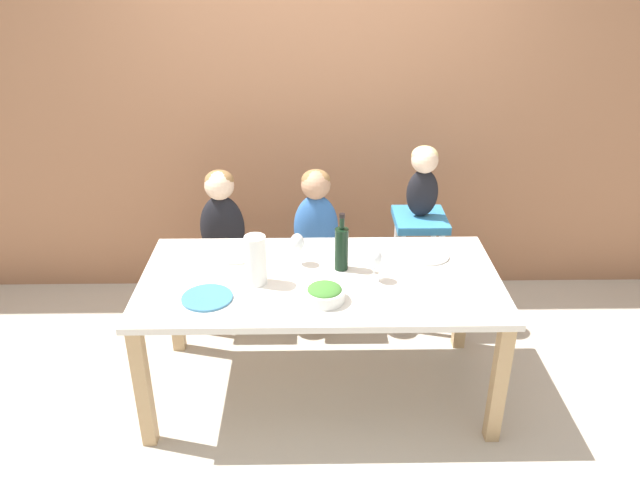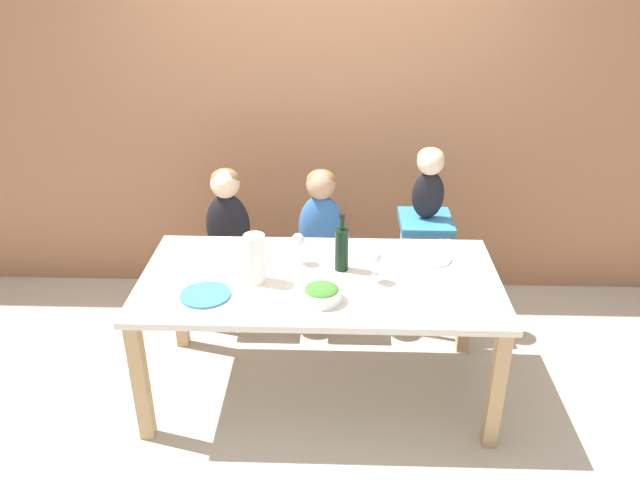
% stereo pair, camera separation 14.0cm
% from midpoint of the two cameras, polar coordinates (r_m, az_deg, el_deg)
% --- Properties ---
extents(ground_plane, '(14.00, 14.00, 0.00)m').
position_cam_midpoint_polar(ground_plane, '(3.66, -1.11, -13.39)').
color(ground_plane, '#BCB2A3').
extents(wall_back, '(10.00, 0.06, 2.70)m').
position_cam_midpoint_polar(wall_back, '(4.16, -1.25, 12.63)').
color(wall_back, '#9E6B4C').
rests_on(wall_back, ground_plane).
extents(dining_table, '(1.86, 0.92, 0.73)m').
position_cam_midpoint_polar(dining_table, '(3.28, -1.20, -4.70)').
color(dining_table, silver).
rests_on(dining_table, ground_plane).
extents(chair_far_left, '(0.38, 0.42, 0.47)m').
position_cam_midpoint_polar(chair_far_left, '(4.06, -9.59, -2.68)').
color(chair_far_left, silver).
rests_on(chair_far_left, ground_plane).
extents(chair_far_center, '(0.38, 0.42, 0.47)m').
position_cam_midpoint_polar(chair_far_center, '(4.01, -1.36, -2.65)').
color(chair_far_center, silver).
rests_on(chair_far_center, ground_plane).
extents(chair_right_highchair, '(0.32, 0.35, 0.76)m').
position_cam_midpoint_polar(chair_right_highchair, '(3.97, 7.99, -0.12)').
color(chair_right_highchair, silver).
rests_on(chair_right_highchair, ground_plane).
extents(person_child_left, '(0.28, 0.19, 0.59)m').
position_cam_midpoint_polar(person_child_left, '(3.88, -10.03, 2.46)').
color(person_child_left, black).
rests_on(person_child_left, chair_far_left).
extents(person_child_center, '(0.28, 0.19, 0.59)m').
position_cam_midpoint_polar(person_child_center, '(3.83, -1.42, 2.55)').
color(person_child_center, '#3366B2').
rests_on(person_child_center, chair_far_center).
extents(person_baby_right, '(0.19, 0.17, 0.45)m').
position_cam_midpoint_polar(person_baby_right, '(3.79, 8.41, 5.93)').
color(person_baby_right, black).
rests_on(person_baby_right, chair_right_highchair).
extents(wine_bottle, '(0.07, 0.07, 0.32)m').
position_cam_midpoint_polar(wine_bottle, '(3.25, 0.75, -0.70)').
color(wine_bottle, black).
rests_on(wine_bottle, dining_table).
extents(paper_towel_roll, '(0.11, 0.11, 0.26)m').
position_cam_midpoint_polar(paper_towel_roll, '(3.15, -7.16, -1.85)').
color(paper_towel_roll, white).
rests_on(paper_towel_roll, dining_table).
extents(wine_glass_near, '(0.08, 0.08, 0.18)m').
position_cam_midpoint_polar(wine_glass_near, '(3.16, 3.77, -1.75)').
color(wine_glass_near, white).
rests_on(wine_glass_near, dining_table).
extents(wine_glass_far, '(0.08, 0.08, 0.18)m').
position_cam_midpoint_polar(wine_glass_far, '(3.31, -3.31, -0.30)').
color(wine_glass_far, white).
rests_on(wine_glass_far, dining_table).
extents(salad_bowl_large, '(0.20, 0.20, 0.08)m').
position_cam_midpoint_polar(salad_bowl_large, '(3.02, -0.91, -4.90)').
color(salad_bowl_large, white).
rests_on(salad_bowl_large, dining_table).
extents(dinner_plate_front_left, '(0.25, 0.25, 0.01)m').
position_cam_midpoint_polar(dinner_plate_front_left, '(3.11, -11.55, -5.21)').
color(dinner_plate_front_left, teal).
rests_on(dinner_plate_front_left, dining_table).
extents(dinner_plate_back_left, '(0.25, 0.25, 0.01)m').
position_cam_midpoint_polar(dinner_plate_back_left, '(3.49, -8.65, -1.27)').
color(dinner_plate_back_left, silver).
rests_on(dinner_plate_back_left, dining_table).
extents(dinner_plate_back_right, '(0.25, 0.25, 0.01)m').
position_cam_midpoint_polar(dinner_plate_back_right, '(3.48, 8.59, -1.35)').
color(dinner_plate_back_right, silver).
rests_on(dinner_plate_back_right, dining_table).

